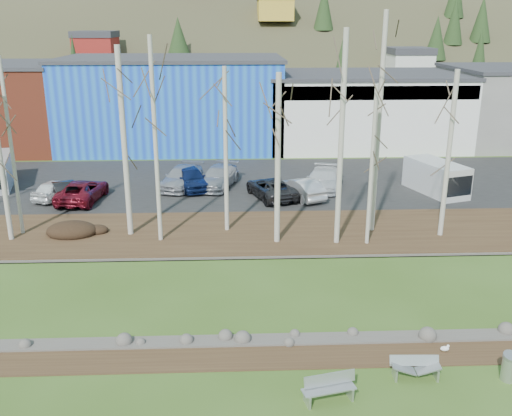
{
  "coord_description": "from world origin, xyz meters",
  "views": [
    {
      "loc": [
        -0.47,
        -15.6,
        11.42
      ],
      "look_at": [
        0.67,
        11.54,
        2.5
      ],
      "focal_mm": 40.0,
      "sensor_mm": 36.0,
      "label": 1
    }
  ],
  "objects_px": {
    "litter_bin": "(510,368)",
    "car_1": "(63,190)",
    "car_3": "(218,177)",
    "van_white": "(438,178)",
    "car_9": "(326,179)",
    "car_2": "(82,191)",
    "car_8": "(182,177)",
    "car_6": "(271,188)",
    "bench_intact": "(329,388)",
    "seagull": "(445,348)",
    "car_0": "(56,189)",
    "bench_damaged": "(415,367)",
    "car_4": "(191,178)",
    "car_5": "(302,188)",
    "car_7": "(321,179)"
  },
  "relations": [
    {
      "from": "car_0",
      "to": "car_1",
      "type": "distance_m",
      "value": 0.59
    },
    {
      "from": "car_6",
      "to": "car_8",
      "type": "xyz_separation_m",
      "value": [
        -6.18,
        2.77,
        0.05
      ]
    },
    {
      "from": "car_1",
      "to": "van_white",
      "type": "bearing_deg",
      "value": 154.58
    },
    {
      "from": "car_5",
      "to": "car_7",
      "type": "height_order",
      "value": "car_5"
    },
    {
      "from": "car_8",
      "to": "van_white",
      "type": "height_order",
      "value": "van_white"
    },
    {
      "from": "bench_intact",
      "to": "car_0",
      "type": "height_order",
      "value": "car_0"
    },
    {
      "from": "car_1",
      "to": "car_4",
      "type": "relative_size",
      "value": 0.86
    },
    {
      "from": "car_0",
      "to": "car_8",
      "type": "distance_m",
      "value": 8.47
    },
    {
      "from": "car_0",
      "to": "car_8",
      "type": "bearing_deg",
      "value": -143.08
    },
    {
      "from": "litter_bin",
      "to": "car_1",
      "type": "height_order",
      "value": "car_1"
    },
    {
      "from": "car_9",
      "to": "van_white",
      "type": "relative_size",
      "value": 0.89
    },
    {
      "from": "bench_damaged",
      "to": "litter_bin",
      "type": "bearing_deg",
      "value": -2.9
    },
    {
      "from": "car_3",
      "to": "car_6",
      "type": "height_order",
      "value": "car_3"
    },
    {
      "from": "seagull",
      "to": "car_6",
      "type": "height_order",
      "value": "car_6"
    },
    {
      "from": "car_3",
      "to": "van_white",
      "type": "relative_size",
      "value": 0.95
    },
    {
      "from": "bench_intact",
      "to": "car_7",
      "type": "relative_size",
      "value": 0.38
    },
    {
      "from": "car_9",
      "to": "car_1",
      "type": "bearing_deg",
      "value": -156.95
    },
    {
      "from": "seagull",
      "to": "van_white",
      "type": "height_order",
      "value": "van_white"
    },
    {
      "from": "litter_bin",
      "to": "car_0",
      "type": "bearing_deg",
      "value": 134.9
    },
    {
      "from": "bench_intact",
      "to": "van_white",
      "type": "height_order",
      "value": "van_white"
    },
    {
      "from": "litter_bin",
      "to": "car_6",
      "type": "bearing_deg",
      "value": 107.72
    },
    {
      "from": "car_6",
      "to": "car_7",
      "type": "height_order",
      "value": "car_7"
    },
    {
      "from": "litter_bin",
      "to": "car_4",
      "type": "height_order",
      "value": "car_4"
    },
    {
      "from": "litter_bin",
      "to": "car_0",
      "type": "xyz_separation_m",
      "value": [
        -20.88,
        20.96,
        0.35
      ]
    },
    {
      "from": "car_0",
      "to": "car_9",
      "type": "xyz_separation_m",
      "value": [
        18.36,
        1.61,
        0.03
      ]
    },
    {
      "from": "car_3",
      "to": "van_white",
      "type": "distance_m",
      "value": 15.23
    },
    {
      "from": "car_4",
      "to": "car_8",
      "type": "bearing_deg",
      "value": 130.2
    },
    {
      "from": "car_2",
      "to": "car_8",
      "type": "distance_m",
      "value": 6.93
    },
    {
      "from": "car_1",
      "to": "bench_intact",
      "type": "bearing_deg",
      "value": 96.97
    },
    {
      "from": "car_1",
      "to": "car_2",
      "type": "distance_m",
      "value": 1.4
    },
    {
      "from": "van_white",
      "to": "bench_intact",
      "type": "bearing_deg",
      "value": -135.01
    },
    {
      "from": "car_1",
      "to": "car_6",
      "type": "height_order",
      "value": "car_6"
    },
    {
      "from": "car_0",
      "to": "car_6",
      "type": "distance_m",
      "value": 14.32
    },
    {
      "from": "car_2",
      "to": "car_6",
      "type": "relative_size",
      "value": 1.04
    },
    {
      "from": "car_3",
      "to": "car_9",
      "type": "height_order",
      "value": "car_3"
    },
    {
      "from": "car_8",
      "to": "car_9",
      "type": "relative_size",
      "value": 1.06
    },
    {
      "from": "car_2",
      "to": "car_3",
      "type": "relative_size",
      "value": 1.0
    },
    {
      "from": "seagull",
      "to": "car_2",
      "type": "xyz_separation_m",
      "value": [
        -17.48,
        18.61,
        0.68
      ]
    },
    {
      "from": "car_2",
      "to": "van_white",
      "type": "height_order",
      "value": "van_white"
    },
    {
      "from": "bench_damaged",
      "to": "litter_bin",
      "type": "height_order",
      "value": "litter_bin"
    },
    {
      "from": "car_2",
      "to": "car_4",
      "type": "relative_size",
      "value": 1.1
    },
    {
      "from": "car_4",
      "to": "car_8",
      "type": "distance_m",
      "value": 0.79
    },
    {
      "from": "litter_bin",
      "to": "car_9",
      "type": "relative_size",
      "value": 0.19
    },
    {
      "from": "bench_intact",
      "to": "litter_bin",
      "type": "relative_size",
      "value": 2.01
    },
    {
      "from": "seagull",
      "to": "van_white",
      "type": "relative_size",
      "value": 0.07
    },
    {
      "from": "car_4",
      "to": "car_6",
      "type": "height_order",
      "value": "car_4"
    },
    {
      "from": "car_2",
      "to": "car_9",
      "type": "distance_m",
      "value": 16.63
    },
    {
      "from": "car_4",
      "to": "car_1",
      "type": "bearing_deg",
      "value": 176.76
    },
    {
      "from": "van_white",
      "to": "car_9",
      "type": "bearing_deg",
      "value": 150.93
    },
    {
      "from": "seagull",
      "to": "car_9",
      "type": "bearing_deg",
      "value": 75.41
    }
  ]
}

